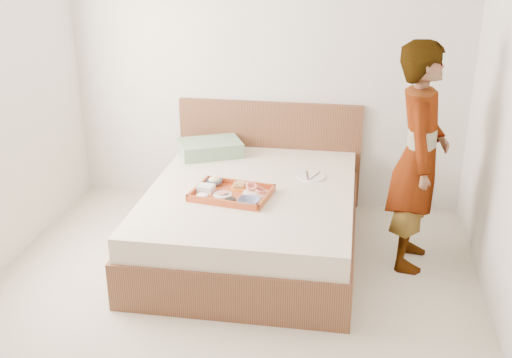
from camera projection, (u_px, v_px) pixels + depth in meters
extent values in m
cube|color=beige|center=(221.00, 322.00, 4.04)|extent=(3.50, 4.00, 0.01)
cube|color=silver|center=(266.00, 62.00, 5.37)|extent=(3.50, 0.01, 2.60)
cube|color=silver|center=(58.00, 351.00, 1.72)|extent=(3.50, 0.01, 2.60)
cube|color=brown|center=(252.00, 219.00, 4.85)|extent=(1.65, 2.00, 0.53)
cube|color=brown|center=(269.00, 153.00, 5.65)|extent=(1.65, 0.06, 0.95)
cube|color=#92B391|center=(210.00, 148.00, 5.42)|extent=(0.63, 0.55, 0.13)
cube|color=#AE5126|center=(232.00, 193.00, 4.60)|extent=(0.62, 0.50, 0.05)
cylinder|color=white|center=(256.00, 193.00, 4.61)|extent=(0.22, 0.22, 0.01)
imported|color=navy|center=(249.00, 202.00, 4.43)|extent=(0.18, 0.18, 0.04)
cylinder|color=black|center=(230.00, 201.00, 4.45)|extent=(0.09, 0.09, 0.03)
cylinder|color=white|center=(223.00, 195.00, 4.58)|extent=(0.16, 0.16, 0.01)
cylinder|color=orange|center=(240.00, 187.00, 4.71)|extent=(0.16, 0.16, 0.01)
imported|color=navy|center=(214.00, 182.00, 4.76)|extent=(0.14, 0.14, 0.04)
cube|color=silver|center=(206.00, 188.00, 4.64)|extent=(0.13, 0.12, 0.05)
cylinder|color=white|center=(202.00, 196.00, 4.53)|extent=(0.09, 0.09, 0.03)
cylinder|color=white|center=(311.00, 177.00, 4.95)|extent=(0.25, 0.25, 0.01)
imported|color=silver|center=(419.00, 158.00, 4.46)|extent=(0.48, 0.66, 1.69)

